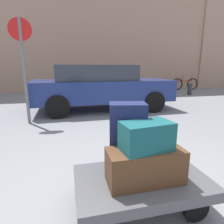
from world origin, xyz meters
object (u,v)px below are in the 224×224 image
(duffel_bag_brown_rear_left, at_px, (145,166))
(suitcase_navy_front_left, at_px, (127,137))
(no_parking_sign, at_px, (23,61))
(bicycle_leaning, at_px, (185,84))
(bollard_kerb_mid, at_px, (169,90))
(duffel_bag_teal_topmost_pile, at_px, (147,136))
(parked_car, at_px, (101,86))
(luggage_cart, at_px, (141,184))
(bollard_kerb_near, at_px, (144,91))
(bollard_kerb_far, at_px, (190,89))

(duffel_bag_brown_rear_left, height_order, suitcase_navy_front_left, suitcase_navy_front_left)
(suitcase_navy_front_left, xyz_separation_m, no_parking_sign, (-1.50, 3.18, 0.82))
(bicycle_leaning, relative_size, bollard_kerb_mid, 3.07)
(duffel_bag_brown_rear_left, xyz_separation_m, bollard_kerb_mid, (4.24, 6.95, -0.21))
(duffel_bag_teal_topmost_pile, xyz_separation_m, parked_car, (0.41, 4.62, -0.01))
(bicycle_leaning, bearing_deg, no_parking_sign, -145.43)
(luggage_cart, distance_m, duffel_bag_teal_topmost_pile, 0.51)
(no_parking_sign, bearing_deg, parked_car, 31.07)
(suitcase_navy_front_left, distance_m, bollard_kerb_mid, 8.00)
(bollard_kerb_near, distance_m, bollard_kerb_far, 2.50)
(suitcase_navy_front_left, bearing_deg, bollard_kerb_mid, 69.42)
(bollard_kerb_near, bearing_deg, bicycle_leaning, 29.46)
(duffel_bag_brown_rear_left, distance_m, duffel_bag_teal_topmost_pile, 0.28)
(bicycle_leaning, height_order, bollard_kerb_mid, bicycle_leaning)
(suitcase_navy_front_left, height_order, bicycle_leaning, suitcase_navy_front_left)
(luggage_cart, height_order, no_parking_sign, no_parking_sign)
(luggage_cart, bearing_deg, bollard_kerb_near, 67.17)
(duffel_bag_teal_topmost_pile, height_order, bicycle_leaning, bicycle_leaning)
(bollard_kerb_far, relative_size, no_parking_sign, 0.24)
(bollard_kerb_near, bearing_deg, suitcase_navy_front_left, -113.99)
(luggage_cart, relative_size, bollard_kerb_near, 2.14)
(bicycle_leaning, relative_size, no_parking_sign, 0.73)
(duffel_bag_teal_topmost_pile, distance_m, bicycle_leaning, 11.05)
(suitcase_navy_front_left, bearing_deg, bollard_kerb_far, 62.99)
(bollard_kerb_near, height_order, bollard_kerb_mid, same)
(duffel_bag_brown_rear_left, relative_size, bollard_kerb_far, 1.17)
(bicycle_leaning, relative_size, bollard_kerb_far, 3.07)
(bollard_kerb_near, bearing_deg, duffel_bag_teal_topmost_pile, -112.60)
(bicycle_leaning, xyz_separation_m, bollard_kerb_far, (-1.06, -2.01, -0.09))
(parked_car, bearing_deg, suitcase_navy_front_left, -96.61)
(bollard_kerb_mid, height_order, no_parking_sign, no_parking_sign)
(parked_car, xyz_separation_m, bollard_kerb_far, (4.98, 2.33, -0.47))
(duffel_bag_teal_topmost_pile, bearing_deg, bollard_kerb_mid, 50.96)
(duffel_bag_brown_rear_left, distance_m, bollard_kerb_near, 7.53)
(duffel_bag_teal_topmost_pile, bearing_deg, parked_car, 77.24)
(parked_car, xyz_separation_m, bollard_kerb_near, (2.48, 2.33, -0.47))
(luggage_cart, xyz_separation_m, bollard_kerb_mid, (4.24, 6.88, 0.02))
(duffel_bag_brown_rear_left, bearing_deg, bollard_kerb_far, 52.04)
(duffel_bag_brown_rear_left, distance_m, parked_car, 4.65)
(duffel_bag_brown_rear_left, height_order, bollard_kerb_near, duffel_bag_brown_rear_left)
(suitcase_navy_front_left, height_order, bollard_kerb_far, suitcase_navy_front_left)
(suitcase_navy_front_left, height_order, no_parking_sign, no_parking_sign)
(duffel_bag_teal_topmost_pile, bearing_deg, bicycle_leaning, 46.59)
(suitcase_navy_front_left, relative_size, duffel_bag_teal_topmost_pile, 1.57)
(luggage_cart, height_order, bicycle_leaning, bicycle_leaning)
(bollard_kerb_near, height_order, no_parking_sign, no_parking_sign)
(luggage_cart, xyz_separation_m, duffel_bag_brown_rear_left, (0.00, -0.07, 0.23))
(parked_car, distance_m, bollard_kerb_near, 3.43)
(bicycle_leaning, height_order, no_parking_sign, no_parking_sign)
(bicycle_leaning, height_order, bollard_kerb_near, bicycle_leaning)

